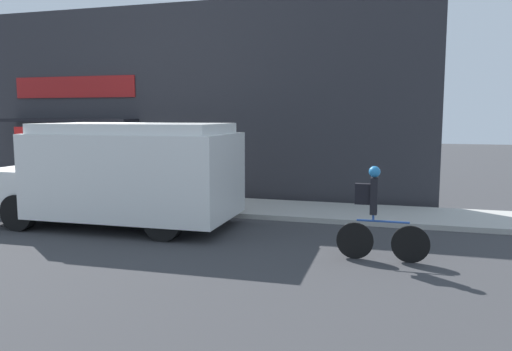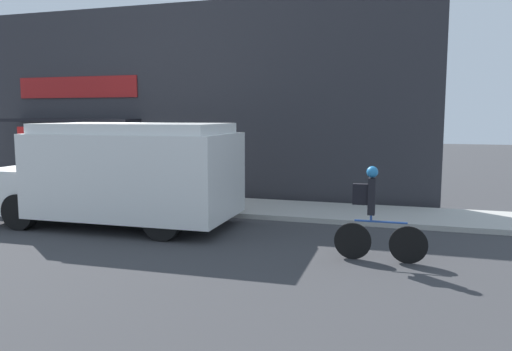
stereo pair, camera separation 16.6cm
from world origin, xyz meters
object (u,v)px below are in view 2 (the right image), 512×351
at_px(school_bus, 123,173).
at_px(trash_bin, 118,180).
at_px(stop_sign_post, 30,148).
at_px(cyclist, 374,216).

bearing_deg(school_bus, trash_bin, 123.52).
relative_size(school_bus, trash_bin, 6.15).
bearing_deg(school_bus, stop_sign_post, 152.54).
bearing_deg(trash_bin, school_bus, -55.32).
xyz_separation_m(stop_sign_post, trash_bin, (2.37, 0.90, -0.95)).
distance_m(school_bus, stop_sign_post, 5.09).
distance_m(stop_sign_post, trash_bin, 2.71).
distance_m(school_bus, cyclist, 5.78).
xyz_separation_m(cyclist, trash_bin, (-7.83, 4.33, -0.21)).
bearing_deg(trash_bin, stop_sign_post, -159.20).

